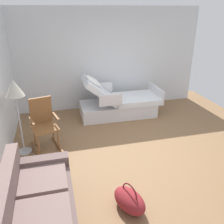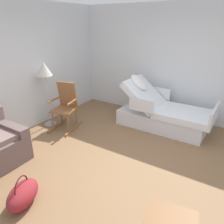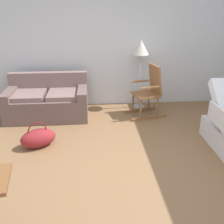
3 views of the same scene
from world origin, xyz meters
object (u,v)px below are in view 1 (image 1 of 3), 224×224
at_px(duffel_bag, 129,200).
at_px(rocking_chair, 44,124).
at_px(couch, 38,210).
at_px(floor_lamp, 15,94).
at_px(hospital_bed, 118,104).

bearing_deg(duffel_bag, rocking_chair, 29.08).
distance_m(couch, rocking_chair, 2.07).
distance_m(rocking_chair, floor_lamp, 0.85).
bearing_deg(duffel_bag, couch, 90.81).
xyz_separation_m(couch, duffel_bag, (0.02, -1.22, -0.15)).
distance_m(hospital_bed, duffel_bag, 3.30).
bearing_deg(duffel_bag, floor_lamp, 39.03).
relative_size(couch, rocking_chair, 1.52).
bearing_deg(hospital_bed, couch, 148.78).
relative_size(hospital_bed, floor_lamp, 1.40).
bearing_deg(couch, duffel_bag, -89.19).
bearing_deg(floor_lamp, rocking_chair, -73.41).
xyz_separation_m(hospital_bed, rocking_chair, (-1.18, 1.87, 0.19)).
height_order(rocking_chair, duffel_bag, rocking_chair).
height_order(floor_lamp, duffel_bag, floor_lamp).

